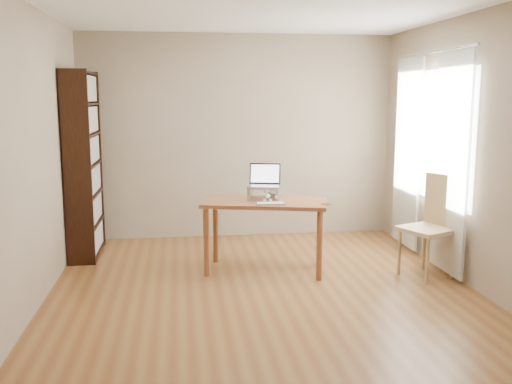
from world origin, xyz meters
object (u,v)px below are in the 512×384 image
at_px(bookshelf, 84,165).
at_px(cat, 266,193).
at_px(chair, 435,222).
at_px(desk, 265,211).
at_px(laptop, 263,181).
at_px(keyboard, 270,204).

xyz_separation_m(bookshelf, cat, (1.97, -0.78, -0.24)).
bearing_deg(chair, desk, 141.91).
distance_m(cat, chair, 1.74).
distance_m(laptop, chair, 1.80).
height_order(cat, chair, chair).
distance_m(desk, keyboard, 0.25).
xyz_separation_m(bookshelf, laptop, (1.94, -0.75, -0.11)).
bearing_deg(bookshelf, chair, -19.85).
height_order(bookshelf, laptop, bookshelf).
xyz_separation_m(desk, laptop, (0.00, 0.14, 0.30)).
distance_m(bookshelf, desk, 2.18).
bearing_deg(cat, desk, -100.65).
distance_m(bookshelf, laptop, 2.09).
distance_m(desk, cat, 0.21).
height_order(bookshelf, desk, bookshelf).
distance_m(desk, laptop, 0.33).
bearing_deg(chair, cat, 138.08).
bearing_deg(chair, keyboard, 149.11).
relative_size(bookshelf, keyboard, 7.13).
bearing_deg(laptop, desk, -75.63).
xyz_separation_m(bookshelf, desk, (1.94, -0.89, -0.41)).
relative_size(bookshelf, laptop, 5.60).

